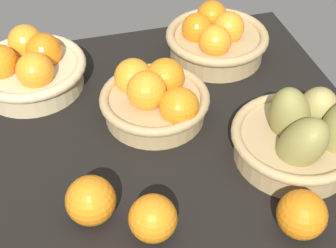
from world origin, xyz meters
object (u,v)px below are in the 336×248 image
object	(u,v)px
basket_center	(155,97)
loose_orange_front_gap	(91,200)
basket_far_right	(216,39)
loose_orange_back_gap	(302,215)
loose_orange_side_gap	(153,218)
basket_far_left	(29,68)
basket_near_right_pears	(302,136)

from	to	relation	value
basket_center	loose_orange_front_gap	distance (cm)	27.44
basket_far_right	loose_orange_back_gap	world-z (taller)	basket_far_right
loose_orange_front_gap	loose_orange_side_gap	bearing A→B (deg)	-33.38
basket_center	loose_orange_side_gap	world-z (taller)	basket_center
basket_far_left	loose_orange_front_gap	xyz separation A→B (cm)	(7.31, -38.61, -0.59)
basket_near_right_pears	loose_orange_front_gap	xyz separation A→B (cm)	(-39.04, -4.16, -0.92)
basket_far_right	loose_orange_front_gap	xyz separation A→B (cm)	(-34.66, -39.04, -0.59)
loose_orange_side_gap	basket_far_right	bearing A→B (deg)	60.12
loose_orange_side_gap	loose_orange_front_gap	bearing A→B (deg)	146.62
basket_center	loose_orange_back_gap	world-z (taller)	basket_center
loose_orange_back_gap	basket_near_right_pears	bearing A→B (deg)	64.29
basket_near_right_pears	loose_orange_front_gap	distance (cm)	39.28
basket_near_right_pears	loose_orange_side_gap	bearing A→B (deg)	-161.66
basket_far_left	basket_near_right_pears	world-z (taller)	basket_near_right_pears
basket_center	loose_orange_side_gap	xyz separation A→B (cm)	(-7.29, -28.02, -0.66)
loose_orange_front_gap	loose_orange_back_gap	world-z (taller)	loose_orange_front_gap
loose_orange_front_gap	basket_center	bearing A→B (deg)	53.92
basket_far_right	loose_orange_back_gap	bearing A→B (deg)	-93.47
basket_far_left	loose_orange_front_gap	size ratio (longest dim) A/B	2.89
basket_near_right_pears	loose_orange_front_gap	bearing A→B (deg)	-173.91
basket_far_right	basket_near_right_pears	xyz separation A→B (cm)	(4.39, -34.87, 0.32)
basket_far_left	basket_near_right_pears	xyz separation A→B (cm)	(46.35, -34.44, 0.33)
basket_far_left	basket_far_right	world-z (taller)	basket_far_right
basket_far_left	basket_far_right	distance (cm)	41.96
basket_near_right_pears	loose_orange_side_gap	size ratio (longest dim) A/B	3.17
basket_far_left	loose_orange_front_gap	world-z (taller)	basket_far_left
basket_far_right	loose_orange_front_gap	world-z (taller)	basket_far_right
basket_near_right_pears	basket_far_right	bearing A→B (deg)	97.17
basket_far_left	loose_orange_side_gap	distance (cm)	47.31
basket_near_right_pears	basket_center	bearing A→B (deg)	141.79
loose_orange_front_gap	loose_orange_side_gap	size ratio (longest dim) A/B	1.06
basket_center	basket_far_left	world-z (taller)	basket_center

